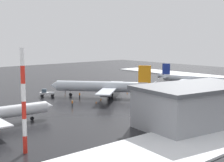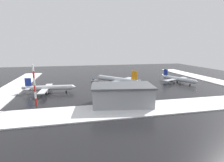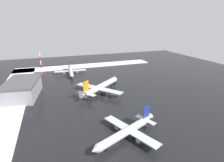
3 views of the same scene
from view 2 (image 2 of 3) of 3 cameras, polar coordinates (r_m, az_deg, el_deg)
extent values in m
plane|color=black|center=(118.15, 3.18, -0.70)|extent=(240.00, 240.00, 0.00)
cube|color=white|center=(72.89, 13.90, -8.39)|extent=(152.00, 16.00, 0.43)
cube|color=white|center=(119.37, -29.57, -1.93)|extent=(14.00, 116.00, 0.43)
cube|color=white|center=(150.42, 28.60, 0.59)|extent=(14.00, 116.00, 0.43)
cylinder|color=silver|center=(112.71, 1.41, 0.47)|extent=(20.81, 24.21, 3.26)
cone|color=silver|center=(122.44, -4.43, 1.29)|extent=(3.85, 3.74, 3.09)
cone|color=silver|center=(104.18, 8.36, -0.20)|extent=(4.31, 4.40, 3.17)
cube|color=silver|center=(104.92, 0.11, -0.48)|extent=(12.28, 11.18, 0.34)
cylinder|color=gray|center=(106.88, 0.53, -0.79)|extent=(3.55, 3.73, 1.92)
cube|color=silver|center=(117.48, 4.82, 0.73)|extent=(12.28, 11.18, 0.34)
cylinder|color=gray|center=(116.35, 4.09, 0.16)|extent=(3.55, 3.73, 1.92)
cube|color=orange|center=(104.68, 7.32, 1.85)|extent=(2.71, 3.17, 5.36)
cube|color=silver|center=(103.03, 6.36, -0.39)|extent=(5.13, 4.85, 0.23)
cube|color=silver|center=(107.87, 7.96, 0.09)|extent=(5.13, 4.85, 0.23)
cylinder|color=black|center=(119.13, -2.48, 0.34)|extent=(0.23, 0.23, 0.67)
cylinder|color=black|center=(119.40, -2.48, -0.31)|extent=(0.93, 1.03, 1.05)
cylinder|color=black|center=(109.65, 1.95, -0.60)|extent=(0.23, 0.23, 0.67)
cylinder|color=black|center=(109.94, 1.95, -1.31)|extent=(0.93, 1.03, 1.05)
cylinder|color=black|center=(113.02, 3.21, -0.25)|extent=(0.23, 0.23, 0.67)
cylinder|color=black|center=(113.30, 3.20, -0.94)|extent=(0.93, 1.03, 1.05)
cylinder|color=silver|center=(125.97, 21.00, 0.57)|extent=(11.58, 22.54, 2.65)
cone|color=silver|center=(119.63, 26.01, -0.35)|extent=(3.05, 2.70, 2.52)
cone|color=silver|center=(133.23, 16.46, 1.60)|extent=(3.16, 3.44, 2.58)
cube|color=silver|center=(132.55, 21.69, 0.91)|extent=(10.66, 7.12, 0.28)
cylinder|color=gray|center=(131.18, 21.44, 0.48)|extent=(2.47, 3.05, 1.56)
cube|color=silver|center=(122.13, 18.41, 0.32)|extent=(10.66, 7.12, 0.28)
cylinder|color=gray|center=(123.29, 18.97, 0.01)|extent=(2.47, 3.05, 1.56)
cube|color=navy|center=(131.68, 17.16, 2.72)|extent=(1.48, 2.98, 4.36)
cube|color=silver|center=(133.88, 17.75, 1.50)|extent=(4.23, 3.33, 0.19)
cube|color=silver|center=(130.20, 16.51, 1.32)|extent=(4.23, 3.33, 0.19)
cylinder|color=black|center=(121.96, 24.14, -0.55)|extent=(0.19, 0.19, 0.55)
cylinder|color=black|center=(122.17, 24.10, -1.07)|extent=(0.59, 0.90, 0.86)
cylinder|color=black|center=(128.85, 20.53, 0.30)|extent=(0.19, 0.19, 0.55)
cylinder|color=black|center=(129.05, 20.49, -0.19)|extent=(0.59, 0.90, 0.86)
cylinder|color=black|center=(126.06, 19.65, 0.13)|extent=(0.19, 0.19, 0.55)
cylinder|color=black|center=(126.26, 19.61, -0.37)|extent=(0.59, 0.90, 0.86)
cylinder|color=silver|center=(98.57, -19.51, -2.10)|extent=(23.43, 4.11, 2.64)
cone|color=silver|center=(96.98, -12.19, -1.91)|extent=(2.02, 2.62, 2.51)
cone|color=silver|center=(101.66, -26.60, -1.98)|extent=(2.91, 2.42, 2.57)
cube|color=silver|center=(105.18, -20.13, -1.47)|extent=(4.05, 10.30, 0.28)
cylinder|color=gray|center=(103.78, -20.05, -2.06)|extent=(2.73, 1.72, 1.55)
cube|color=silver|center=(93.04, -21.62, -3.15)|extent=(4.05, 10.30, 0.28)
cylinder|color=gray|center=(94.61, -21.16, -3.37)|extent=(2.73, 1.72, 1.55)
cube|color=navy|center=(100.55, -25.73, -0.37)|extent=(3.12, 0.48, 4.35)
cube|color=silver|center=(103.27, -25.14, -1.76)|extent=(2.25, 3.85, 0.19)
cube|color=silver|center=(98.92, -25.88, -2.35)|extent=(2.25, 3.85, 0.19)
cylinder|color=black|center=(97.62, -14.76, -2.65)|extent=(0.19, 0.19, 0.54)
cylinder|color=black|center=(97.88, -14.73, -3.29)|extent=(0.87, 0.33, 0.85)
cylinder|color=black|center=(100.93, -20.60, -2.55)|extent=(0.19, 0.19, 0.54)
cylinder|color=black|center=(101.18, -20.55, -3.17)|extent=(0.87, 0.33, 0.85)
cylinder|color=black|center=(97.68, -20.99, -3.02)|extent=(0.19, 0.19, 0.54)
cylinder|color=black|center=(97.94, -20.95, -3.66)|extent=(0.87, 0.33, 0.85)
cube|color=silver|center=(122.39, -5.61, 0.22)|extent=(5.00, 4.51, 0.50)
cube|color=#3F5160|center=(122.69, -5.99, 0.62)|extent=(2.02, 2.04, 1.10)
cylinder|color=black|center=(122.48, -6.49, -0.12)|extent=(0.91, 0.79, 0.90)
cylinder|color=black|center=(124.15, -6.02, 0.04)|extent=(0.91, 0.79, 0.90)
cylinder|color=black|center=(120.89, -5.17, -0.24)|extent=(0.91, 0.79, 0.90)
cylinder|color=black|center=(122.59, -4.72, -0.08)|extent=(0.91, 0.79, 0.90)
cylinder|color=black|center=(105.15, -5.85, -1.99)|extent=(0.16, 0.16, 0.85)
cylinder|color=black|center=(105.27, -5.94, -1.98)|extent=(0.16, 0.16, 0.85)
cylinder|color=orange|center=(105.04, -5.91, -1.59)|extent=(0.36, 0.36, 0.62)
sphere|color=tan|center=(104.95, -5.91, -1.36)|extent=(0.24, 0.24, 0.24)
cylinder|color=black|center=(115.34, -1.95, -0.77)|extent=(0.16, 0.16, 0.85)
cylinder|color=black|center=(115.40, -1.85, -0.76)|extent=(0.16, 0.16, 0.85)
cylinder|color=orange|center=(115.22, -1.90, -0.41)|extent=(0.36, 0.36, 0.62)
sphere|color=tan|center=(115.14, -1.90, -0.20)|extent=(0.24, 0.24, 0.24)
cylinder|color=black|center=(128.39, -1.53, 0.45)|extent=(0.16, 0.16, 0.85)
cylinder|color=black|center=(128.53, -1.47, 0.47)|extent=(0.16, 0.16, 0.85)
cylinder|color=orange|center=(128.33, -1.51, 0.78)|extent=(0.36, 0.36, 0.62)
sphere|color=tan|center=(128.25, -1.51, 0.97)|extent=(0.24, 0.24, 0.24)
cylinder|color=red|center=(80.62, -23.57, -6.21)|extent=(0.70, 0.70, 2.87)
cylinder|color=white|center=(79.86, -23.73, -4.24)|extent=(0.70, 0.70, 2.87)
cylinder|color=red|center=(79.19, -23.89, -2.23)|extent=(0.70, 0.70, 2.87)
cylinder|color=white|center=(78.63, -24.05, -0.20)|extent=(0.70, 0.70, 2.87)
cylinder|color=red|center=(78.17, -24.22, 1.87)|extent=(0.70, 0.70, 2.87)
cylinder|color=white|center=(77.81, -24.38, 3.95)|extent=(0.70, 0.70, 2.87)
cube|color=gray|center=(73.02, 3.32, -4.92)|extent=(25.81, 17.40, 8.00)
cube|color=#4C4F54|center=(71.93, 3.36, -1.55)|extent=(26.94, 18.54, 0.80)
cone|color=orange|center=(108.94, 0.09, -1.55)|extent=(0.36, 0.36, 0.55)
cone|color=orange|center=(115.70, 6.57, -0.87)|extent=(0.36, 0.36, 0.55)
cone|color=orange|center=(105.58, -1.67, -1.96)|extent=(0.36, 0.36, 0.55)
camera|label=1|loc=(48.93, -69.67, -2.33)|focal=55.00mm
camera|label=3|loc=(141.16, 42.64, 13.52)|focal=28.00mm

